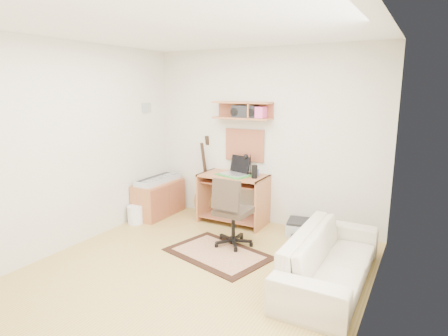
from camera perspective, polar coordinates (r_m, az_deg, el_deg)
The scene contains 22 objects.
floor at distance 4.37m, azimuth -5.10°, elevation -15.77°, with size 3.60×4.00×0.01m, color tan.
ceiling at distance 3.92m, azimuth -5.85°, elevation 20.40°, with size 3.60×4.00×0.01m, color white.
back_wall at distance 5.69m, azimuth 5.98°, elevation 4.55°, with size 3.60×0.01×2.60m, color beige.
left_wall at distance 5.16m, azimuth -22.29°, elevation 2.97°, with size 0.01×4.00×2.60m, color beige.
right_wall at distance 3.30m, azimuth 21.47°, elevation -1.59°, with size 0.01×4.00×2.60m, color beige.
wall_shelf at distance 5.66m, azimuth 2.72°, elevation 8.63°, with size 0.90×0.25×0.26m, color #B66C40.
cork_board at distance 5.81m, azimuth 3.13°, elevation 3.45°, with size 0.64×0.03×0.49m, color #A68953.
wall_photo at distance 6.16m, azimuth -11.55°, elevation 8.86°, with size 0.02×0.20×0.15m, color #4C8CBF.
desk at distance 5.78m, azimuth 1.41°, elevation -4.65°, with size 1.00×0.55×0.75m, color #B66C40, non-canonical shape.
laptop at distance 5.63m, azimuth 1.55°, elevation 0.31°, with size 0.37×0.37×0.28m, color silver, non-canonical shape.
speaker at distance 5.47m, azimuth 4.60°, elevation -0.56°, with size 0.09×0.09×0.19m, color black.
desk_lamp at distance 5.69m, azimuth 3.98°, elevation 0.54°, with size 0.10×0.10×0.31m, color black, non-canonical shape.
pencil_cup at distance 5.62m, azimuth 4.90°, elevation -0.70°, with size 0.07×0.07×0.10m, color #33479B.
boombox at distance 5.63m, azimuth 3.15°, elevation 8.41°, with size 0.36×0.17×0.19m, color black.
rug at distance 4.84m, azimuth -0.91°, elevation -12.70°, with size 1.23×0.82×0.02m, color #C8B186.
task_chair at distance 4.93m, azimuth 1.41°, elevation -6.49°, with size 0.48×0.48×0.93m, color #33281E, non-canonical shape.
cabinet at distance 6.24m, azimuth -9.76°, elevation -4.52°, with size 0.40×0.90×0.55m, color #B66C40.
music_keyboard at distance 6.16m, azimuth -9.86°, elevation -1.73°, with size 0.27×0.86×0.08m, color #B2B5BA.
guitar at distance 6.12m, azimuth -3.14°, elevation -1.15°, with size 0.34×0.21×1.28m, color #A87333, non-canonical shape.
waste_basket at distance 5.97m, azimuth -13.19°, elevation -6.82°, with size 0.23×0.23×0.28m, color white.
printer at distance 5.53m, azimuth 12.05°, elevation -8.87°, with size 0.49×0.38×0.19m, color #A5A8AA.
sofa at distance 4.22m, azimuth 15.75°, elevation -11.76°, with size 1.85×0.54×0.72m, color beige.
Camera 1 is at (2.18, -3.20, 2.02)m, focal length 30.46 mm.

